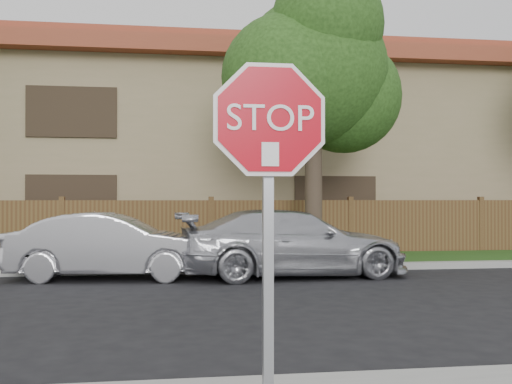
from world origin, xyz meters
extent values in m
cube|color=gray|center=(0.00, 8.15, 0.07)|extent=(70.00, 0.30, 0.15)
cube|color=#1E4714|center=(0.00, 9.80, 0.06)|extent=(70.00, 3.00, 0.12)
cube|color=#51331C|center=(0.00, 11.40, 0.80)|extent=(70.00, 0.12, 1.60)
cube|color=#95845C|center=(0.00, 17.00, 3.00)|extent=(34.00, 8.00, 6.00)
cube|color=brown|center=(0.00, 17.00, 6.25)|extent=(35.20, 9.20, 0.50)
cube|color=brown|center=(0.00, 17.00, 6.85)|extent=(33.00, 5.50, 0.70)
cylinder|color=#382B21|center=(2.50, 9.70, 1.96)|extent=(0.44, 0.44, 3.92)
sphere|color=#1C3A12|center=(2.50, 9.70, 4.90)|extent=(3.80, 3.80, 3.80)
sphere|color=#1C3A12|center=(3.40, 10.00, 4.34)|extent=(3.00, 3.00, 3.00)
sphere|color=#1C3A12|center=(1.70, 9.30, 4.62)|extent=(3.20, 3.20, 3.20)
sphere|color=#1C3A12|center=(2.70, 9.10, 5.95)|extent=(2.80, 2.80, 2.80)
cube|color=gray|center=(-0.52, -1.44, 1.25)|extent=(0.06, 0.06, 2.30)
cylinder|color=white|center=(-0.52, -1.50, 2.15)|extent=(1.01, 0.02, 1.01)
cylinder|color=red|center=(-0.52, -1.51, 2.15)|extent=(0.93, 0.02, 0.93)
cube|color=white|center=(-0.52, -1.53, 1.93)|extent=(0.11, 0.00, 0.15)
imported|color=#BABABF|center=(-2.32, 7.32, 0.68)|extent=(4.24, 1.84, 1.36)
imported|color=#B9BBC1|center=(1.44, 7.18, 0.71)|extent=(5.00, 2.33, 1.41)
camera|label=1|loc=(-1.14, -5.21, 1.65)|focal=42.00mm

